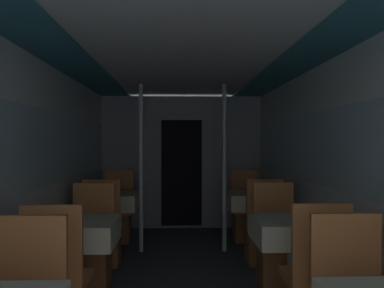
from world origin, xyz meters
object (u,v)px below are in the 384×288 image
chair_left_near_2 (104,239)px  support_pole_left_2 (141,168)px  dining_table_left_1 (77,235)px  dining_table_left_2 (111,203)px  chair_left_far_2 (118,220)px  dining_table_right_2 (253,202)px  support_pole_right_2 (224,168)px  chair_right_far_1 (277,254)px  chair_right_near_2 (262,237)px  chair_left_far_1 (91,256)px  chair_right_far_2 (246,219)px  dining_table_right_1 (293,234)px

chair_left_near_2 → support_pole_left_2: support_pole_left_2 is taller
dining_table_left_1 → dining_table_left_2: (0.00, 1.81, 0.00)m
chair_left_far_2 → support_pole_left_2: bearing=123.3°
chair_left_near_2 → dining_table_right_2: chair_left_near_2 is taller
dining_table_right_2 → chair_left_near_2: bearing=-162.5°
dining_table_left_1 → chair_left_near_2: chair_left_near_2 is taller
support_pole_right_2 → chair_left_far_2: bearing=158.3°
support_pole_left_2 → chair_right_far_1: size_ratio=2.16×
dining_table_left_1 → support_pole_left_2: (0.37, 1.81, 0.43)m
dining_table_right_2 → chair_right_far_1: bearing=-90.0°
chair_right_near_2 → dining_table_left_1: bearing=-144.6°
support_pole_left_2 → support_pole_right_2: same height
chair_left_far_1 → support_pole_right_2: 2.03m
chair_left_far_1 → support_pole_right_2: bearing=-138.1°
dining_table_left_2 → chair_left_near_2: 0.64m
dining_table_left_2 → support_pole_left_2: (0.37, 0.00, 0.43)m
chair_left_far_1 → chair_left_near_2: 0.70m
chair_left_far_1 → chair_right_near_2: bearing=-158.4°
chair_left_far_1 → chair_right_far_2: 2.53m
chair_left_near_2 → support_pole_right_2: size_ratio=0.46×
dining_table_left_2 → chair_right_far_1: chair_right_far_1 is taller
chair_left_far_1 → chair_right_far_2: size_ratio=1.00×
support_pole_left_2 → chair_right_near_2: (1.40, -0.56, -0.75)m
dining_table_left_1 → dining_table_right_2: same height
dining_table_left_2 → chair_right_far_2: (1.77, 0.56, -0.31)m
support_pole_left_2 → dining_table_right_2: bearing=-0.0°
chair_left_near_2 → chair_left_far_2: size_ratio=1.00×
chair_left_near_2 → chair_right_far_1: same height
dining_table_left_1 → chair_right_far_2: size_ratio=0.76×
chair_right_far_1 → dining_table_left_2: bearing=-35.4°
chair_left_far_1 → chair_left_near_2: same height
support_pole_left_2 → chair_left_far_1: bearing=-106.2°
dining_table_left_2 → chair_left_far_2: (0.00, 0.56, -0.31)m
dining_table_right_2 → support_pole_right_2: support_pole_right_2 is taller
dining_table_left_2 → dining_table_right_1: size_ratio=1.00×
support_pole_left_2 → dining_table_right_1: bearing=-52.3°
dining_table_left_1 → chair_right_near_2: bearing=35.4°
chair_left_near_2 → dining_table_right_2: size_ratio=1.32×
dining_table_left_1 → support_pole_right_2: 2.33m
chair_left_far_1 → chair_right_near_2: 1.90m
chair_left_far_2 → support_pole_right_2: bearing=158.3°
chair_left_far_1 → chair_left_near_2: size_ratio=1.00×
chair_left_far_1 → support_pole_left_2: support_pole_left_2 is taller
chair_left_far_1 → chair_right_near_2: size_ratio=1.00×
chair_left_far_1 → dining_table_left_2: bearing=-90.0°
chair_left_far_1 → dining_table_left_2: 1.30m
support_pole_left_2 → support_pole_right_2: 1.04m
chair_left_far_1 → dining_table_right_2: chair_left_far_1 is taller
chair_right_far_1 → chair_left_far_1: bearing=0.0°
chair_left_far_2 → chair_right_near_2: bearing=147.8°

